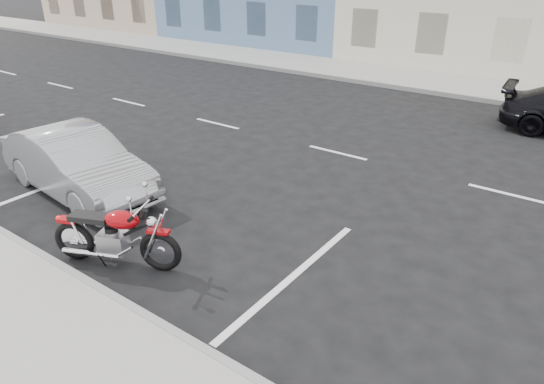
{
  "coord_description": "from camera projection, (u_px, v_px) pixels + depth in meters",
  "views": [
    {
      "loc": [
        3.32,
        -10.09,
        4.38
      ],
      "look_at": [
        -1.03,
        -4.11,
        0.8
      ],
      "focal_mm": 32.0,
      "sensor_mm": 36.0,
      "label": 1
    }
  ],
  "objects": [
    {
      "name": "ground",
      "position": [
        415.0,
        172.0,
        11.01
      ],
      "size": [
        120.0,
        120.0,
        0.0
      ],
      "primitive_type": "plane",
      "color": "black",
      "rests_on": "ground"
    },
    {
      "name": "sidewalk_far",
      "position": [
        377.0,
        74.0,
        19.96
      ],
      "size": [
        80.0,
        3.4,
        0.15
      ],
      "primitive_type": "cube",
      "color": "gray",
      "rests_on": "ground"
    },
    {
      "name": "curb_far",
      "position": [
        358.0,
        81.0,
        18.72
      ],
      "size": [
        80.0,
        0.12,
        0.16
      ],
      "primitive_type": "cube",
      "color": "gray",
      "rests_on": "ground"
    },
    {
      "name": "motorcycle",
      "position": [
        161.0,
        243.0,
        7.32
      ],
      "size": [
        2.01,
        1.04,
        1.07
      ],
      "rotation": [
        0.0,
        0.0,
        0.41
      ],
      "color": "black",
      "rests_on": "ground"
    },
    {
      "name": "sedan_silver",
      "position": [
        77.0,
        163.0,
        9.75
      ],
      "size": [
        4.08,
        1.77,
        1.31
      ],
      "primitive_type": "imported",
      "rotation": [
        0.0,
        0.0,
        1.47
      ],
      "color": "#94969B",
      "rests_on": "ground"
    }
  ]
}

